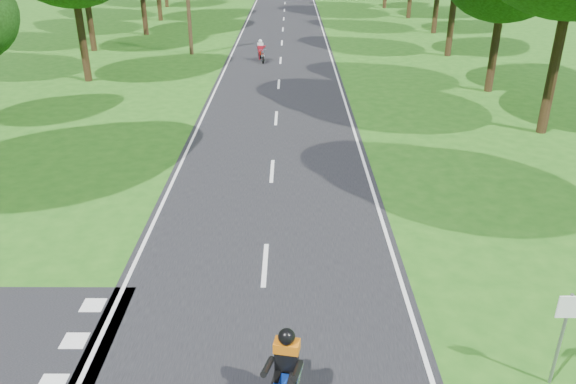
{
  "coord_description": "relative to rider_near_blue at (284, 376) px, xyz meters",
  "views": [
    {
      "loc": [
        0.63,
        -9.99,
        7.71
      ],
      "look_at": [
        0.57,
        4.0,
        1.1
      ],
      "focal_mm": 35.0,
      "sensor_mm": 36.0,
      "label": 1
    }
  ],
  "objects": [
    {
      "name": "road_sign",
      "position": [
        4.96,
        0.73,
        0.51
      ],
      "size": [
        0.45,
        0.07,
        2.0
      ],
      "color": "slate",
      "rests_on": "ground"
    },
    {
      "name": "rider_near_blue",
      "position": [
        0.0,
        0.0,
        0.0
      ],
      "size": [
        0.98,
        2.04,
        1.63
      ],
      "primitive_type": null,
      "rotation": [
        0.0,
        0.0,
        -0.18
      ],
      "color": "#0D3198",
      "rests_on": "main_road"
    },
    {
      "name": "ground",
      "position": [
        -0.54,
        2.74,
        -0.84
      ],
      "size": [
        160.0,
        160.0,
        0.0
      ],
      "primitive_type": "plane",
      "color": "#1F5413",
      "rests_on": "ground"
    },
    {
      "name": "main_road",
      "position": [
        -0.54,
        52.74,
        -0.83
      ],
      "size": [
        7.0,
        140.0,
        0.02
      ],
      "primitive_type": "cube",
      "color": "black",
      "rests_on": "ground"
    },
    {
      "name": "road_markings",
      "position": [
        -0.67,
        50.87,
        -0.81
      ],
      "size": [
        7.4,
        140.0,
        0.01
      ],
      "color": "silver",
      "rests_on": "main_road"
    },
    {
      "name": "rider_far_red",
      "position": [
        -1.76,
        28.45,
        -0.14
      ],
      "size": [
        0.87,
        1.69,
        1.35
      ],
      "primitive_type": null,
      "rotation": [
        0.0,
        0.0,
        0.22
      ],
      "color": "#B21F0D",
      "rests_on": "main_road"
    }
  ]
}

